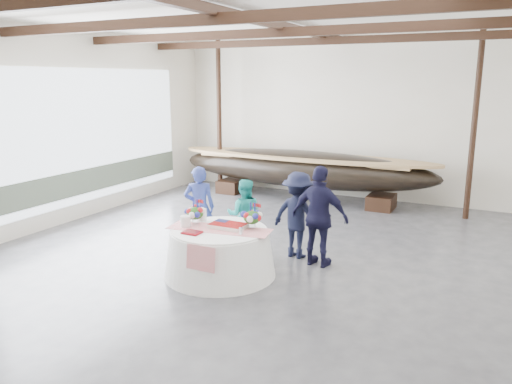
% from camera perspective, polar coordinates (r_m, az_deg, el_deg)
% --- Properties ---
extents(floor, '(10.00, 12.00, 0.01)m').
position_cam_1_polar(floor, '(9.59, -1.11, -7.66)').
color(floor, '#3D3D42').
rests_on(floor, ground).
extents(wall_back, '(10.00, 0.02, 4.50)m').
position_cam_1_polar(wall_back, '(14.60, 9.99, 8.27)').
color(wall_back, silver).
rests_on(wall_back, ground).
extents(wall_left, '(0.02, 12.00, 4.50)m').
position_cam_1_polar(wall_left, '(12.20, -22.58, 6.64)').
color(wall_left, silver).
rests_on(wall_left, ground).
extents(ceiling, '(10.00, 12.00, 0.01)m').
position_cam_1_polar(ceiling, '(9.06, -1.24, 20.09)').
color(ceiling, white).
rests_on(ceiling, wall_back).
extents(pavilion_structure, '(9.80, 11.76, 4.50)m').
position_cam_1_polar(pavilion_structure, '(9.76, 1.18, 16.63)').
color(pavilion_structure, black).
rests_on(pavilion_structure, ground).
extents(open_bay, '(0.03, 7.00, 3.20)m').
position_cam_1_polar(open_bay, '(12.88, -18.92, 5.30)').
color(open_bay, silver).
rests_on(open_bay, ground).
extents(longboat_display, '(7.53, 1.51, 1.41)m').
position_cam_1_polar(longboat_display, '(14.04, 5.26, 2.69)').
color(longboat_display, black).
rests_on(longboat_display, ground).
extents(banquet_table, '(1.94, 1.94, 0.83)m').
position_cam_1_polar(banquet_table, '(8.74, -4.15, -6.85)').
color(banquet_table, white).
rests_on(banquet_table, ground).
extents(tabletop_items, '(1.85, 0.96, 0.40)m').
position_cam_1_polar(tabletop_items, '(8.71, -4.18, -3.02)').
color(tabletop_items, red).
rests_on(tabletop_items, banquet_table).
extents(guest_woman_blue, '(0.73, 0.65, 1.68)m').
position_cam_1_polar(guest_woman_blue, '(10.05, -6.48, -1.76)').
color(guest_woman_blue, navy).
rests_on(guest_woman_blue, ground).
extents(guest_woman_teal, '(0.85, 0.76, 1.44)m').
position_cam_1_polar(guest_woman_teal, '(9.90, -1.35, -2.63)').
color(guest_woman_teal, teal).
rests_on(guest_woman_teal, ground).
extents(guest_man_left, '(1.16, 0.79, 1.66)m').
position_cam_1_polar(guest_man_left, '(9.51, 4.81, -2.63)').
color(guest_man_left, black).
rests_on(guest_man_left, ground).
extents(guest_man_right, '(1.13, 0.56, 1.85)m').
position_cam_1_polar(guest_man_right, '(9.06, 7.30, -2.82)').
color(guest_man_right, black).
rests_on(guest_man_right, ground).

